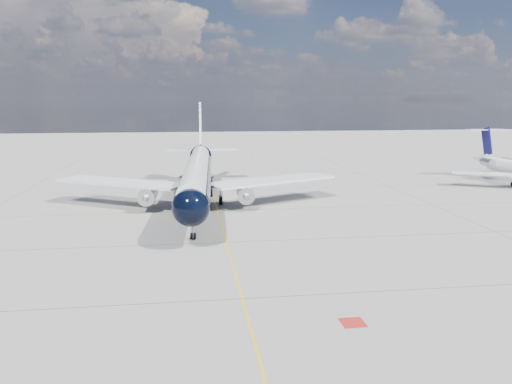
# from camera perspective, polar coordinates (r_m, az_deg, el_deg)

# --- Properties ---
(ground) EXTENTS (320.00, 320.00, 0.00)m
(ground) POSITION_cam_1_polar(r_m,az_deg,el_deg) (71.26, -4.64, -1.27)
(ground) COLOR gray
(ground) RESTS_ON ground
(taxiway_centerline) EXTENTS (0.16, 160.00, 0.01)m
(taxiway_centerline) POSITION_cam_1_polar(r_m,az_deg,el_deg) (66.38, -4.40, -2.14)
(taxiway_centerline) COLOR #E4B20C
(taxiway_centerline) RESTS_ON ground
(red_marking) EXTENTS (1.60, 1.60, 0.01)m
(red_marking) POSITION_cam_1_polar(r_m,az_deg,el_deg) (34.66, 11.00, -14.44)
(red_marking) COLOR maroon
(red_marking) RESTS_ON ground
(main_airliner) EXTENTS (40.01, 48.74, 14.08)m
(main_airliner) POSITION_cam_1_polar(r_m,az_deg,el_deg) (69.78, -6.71, 2.08)
(main_airliner) COLOR black
(main_airliner) RESTS_ON ground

